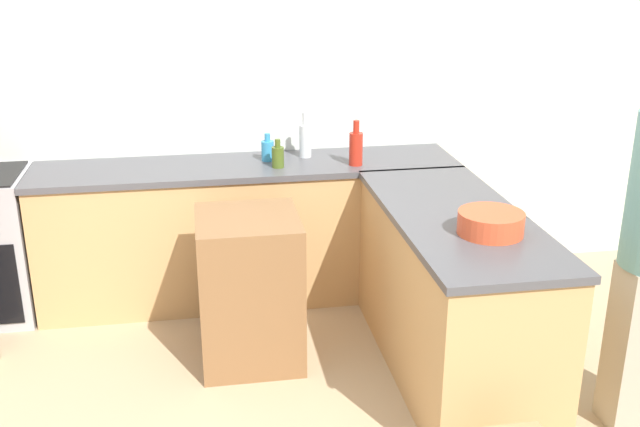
% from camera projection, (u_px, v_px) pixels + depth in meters
% --- Properties ---
extents(wall_back, '(8.00, 0.06, 2.70)m').
position_uv_depth(wall_back, '(241.00, 89.00, 4.97)').
color(wall_back, silver).
rests_on(wall_back, ground_plane).
extents(counter_back, '(2.73, 0.61, 0.93)m').
position_uv_depth(counter_back, '(249.00, 231.00, 4.97)').
color(counter_back, tan).
rests_on(counter_back, ground_plane).
extents(counter_peninsula, '(0.69, 1.70, 0.93)m').
position_uv_depth(counter_peninsula, '(452.00, 293.00, 4.09)').
color(counter_peninsula, tan).
rests_on(counter_peninsula, ground_plane).
extents(island_table, '(0.56, 0.58, 0.86)m').
position_uv_depth(island_table, '(250.00, 289.00, 4.22)').
color(island_table, brown).
rests_on(island_table, ground_plane).
extents(mixing_bowl, '(0.32, 0.32, 0.11)m').
position_uv_depth(mixing_bowl, '(491.00, 223.00, 3.64)').
color(mixing_bowl, '#DB512D').
rests_on(mixing_bowl, counter_peninsula).
extents(vinegar_bottle_clear, '(0.08, 0.08, 0.30)m').
position_uv_depth(vinegar_bottle_clear, '(305.00, 140.00, 4.93)').
color(vinegar_bottle_clear, silver).
rests_on(vinegar_bottle_clear, counter_back).
extents(hot_sauce_bottle, '(0.09, 0.09, 0.29)m').
position_uv_depth(hot_sauce_bottle, '(356.00, 147.00, 4.75)').
color(hot_sauce_bottle, red).
rests_on(hot_sauce_bottle, counter_back).
extents(olive_oil_bottle, '(0.08, 0.08, 0.18)m').
position_uv_depth(olive_oil_bottle, '(278.00, 156.00, 4.71)').
color(olive_oil_bottle, '#475B1E').
rests_on(olive_oil_bottle, counter_back).
extents(dish_soap_bottle, '(0.08, 0.08, 0.18)m').
position_uv_depth(dish_soap_bottle, '(268.00, 150.00, 4.86)').
color(dish_soap_bottle, '#338CBF').
rests_on(dish_soap_bottle, counter_back).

